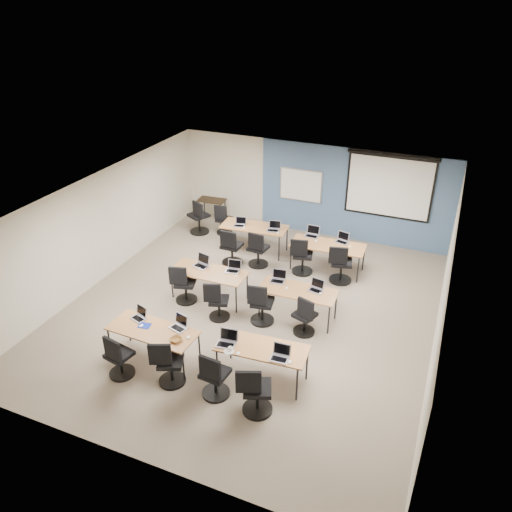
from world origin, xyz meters
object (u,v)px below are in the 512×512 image
at_px(task_chair_0, 119,359).
at_px(laptop_6, 278,278).
at_px(training_table_mid_left, 209,273).
at_px(laptop_9, 274,228).
at_px(laptop_4, 202,263).
at_px(task_chair_7, 305,319).
at_px(task_chair_1, 169,366).
at_px(task_chair_10, 302,259).
at_px(training_table_mid_right, 298,292).
at_px(laptop_2, 227,341).
at_px(laptop_5, 233,268).
at_px(laptop_3, 280,355).
at_px(projector_screen, 390,183).
at_px(whiteboard, 301,185).
at_px(training_table_back_right, 328,246).
at_px(laptop_8, 240,224).
at_px(laptop_10, 312,233).
at_px(task_chair_5, 217,304).
at_px(training_table_front_right, 262,349).
at_px(laptop_0, 140,315).
at_px(task_chair_3, 255,394).
at_px(task_chair_4, 184,287).
at_px(task_chair_11, 340,267).
at_px(utility_table, 212,203).
at_px(laptop_1, 179,325).
at_px(task_chair_9, 258,252).
at_px(laptop_7, 316,288).
at_px(spare_chair_a, 223,222).
at_px(task_chair_8, 231,250).
at_px(spare_chair_b, 199,220).
at_px(laptop_11, 342,240).
at_px(task_chair_2, 214,379).

height_order(task_chair_0, laptop_6, laptop_6).
xyz_separation_m(training_table_mid_left, laptop_9, (0.60, 2.65, 0.11)).
bearing_deg(laptop_4, task_chair_7, 2.03).
bearing_deg(laptop_4, task_chair_1, -57.88).
bearing_deg(task_chair_10, training_table_mid_right, -87.32).
xyz_separation_m(task_chair_1, laptop_2, (0.89, 0.65, 0.39)).
bearing_deg(laptop_5, laptop_3, -59.68).
bearing_deg(training_table_mid_right, projector_screen, 74.23).
height_order(whiteboard, task_chair_0, whiteboard).
bearing_deg(training_table_back_right, task_chair_0, -117.43).
distance_m(laptop_2, laptop_8, 5.16).
relative_size(projector_screen, laptop_4, 6.65).
bearing_deg(laptop_10, task_chair_5, -106.93).
height_order(laptop_9, laptop_10, laptop_10).
bearing_deg(training_table_mid_left, training_table_front_right, -44.29).
distance_m(laptop_0, task_chair_0, 0.99).
height_order(task_chair_1, laptop_10, laptop_10).
bearing_deg(task_chair_3, task_chair_10, 77.56).
bearing_deg(task_chair_4, training_table_mid_right, -7.56).
bearing_deg(laptop_6, task_chair_11, 51.16).
height_order(training_table_mid_right, task_chair_3, task_chair_3).
bearing_deg(task_chair_10, task_chair_11, -15.17).
bearing_deg(task_chair_10, utility_table, 138.54).
xyz_separation_m(laptop_1, task_chair_7, (2.03, 1.65, -0.40)).
relative_size(training_table_back_right, task_chair_0, 1.93).
bearing_deg(training_table_back_right, task_chair_4, -136.80).
bearing_deg(task_chair_9, laptop_4, -107.24).
height_order(laptop_7, utility_table, laptop_7).
xyz_separation_m(laptop_2, utility_table, (-3.46, 6.14, -0.15)).
height_order(task_chair_4, spare_chair_a, task_chair_4).
height_order(laptop_8, task_chair_8, task_chair_8).
xyz_separation_m(whiteboard, task_chair_10, (0.86, -2.41, -1.03)).
distance_m(task_chair_9, spare_chair_a, 2.19).
bearing_deg(training_table_mid_left, utility_table, 115.72).
relative_size(laptop_5, spare_chair_b, 0.30).
relative_size(laptop_8, task_chair_9, 0.30).
height_order(laptop_10, laptop_11, laptop_10).
relative_size(laptop_1, laptop_9, 0.98).
relative_size(training_table_mid_left, spare_chair_a, 1.87).
bearing_deg(task_chair_10, spare_chair_b, 150.33).
bearing_deg(laptop_3, training_table_back_right, 91.69).
height_order(training_table_mid_right, laptop_0, laptop_0).
relative_size(laptop_4, task_chair_9, 0.36).
relative_size(training_table_back_right, task_chair_4, 1.90).
bearing_deg(task_chair_9, utility_table, 145.52).
relative_size(training_table_front_right, laptop_8, 5.62).
bearing_deg(spare_chair_b, laptop_8, 9.99).
height_order(laptop_2, task_chair_2, laptop_2).
relative_size(whiteboard, laptop_5, 3.99).
distance_m(task_chair_4, laptop_5, 1.23).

